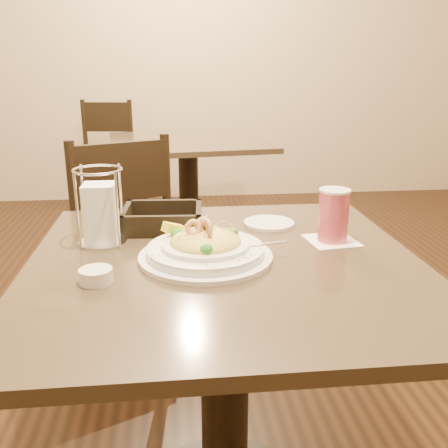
{
  "coord_description": "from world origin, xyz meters",
  "views": [
    {
      "loc": [
        -0.12,
        -1.06,
        1.18
      ],
      "look_at": [
        0.0,
        0.02,
        0.83
      ],
      "focal_mm": 40.0,
      "sensor_mm": 36.0,
      "label": 1
    }
  ],
  "objects": [
    {
      "name": "bread_basket",
      "position": [
        -0.14,
        0.25,
        0.77
      ],
      "size": [
        0.22,
        0.19,
        0.06
      ],
      "rotation": [
        0.0,
        0.0,
        -0.06
      ],
      "color": "black",
      "rests_on": "main_table"
    },
    {
      "name": "background_table",
      "position": [
        -0.01,
        1.95,
        0.51
      ],
      "size": [
        1.01,
        1.01,
        0.75
      ],
      "rotation": [
        0.0,
        0.0,
        0.13
      ],
      "color": "black",
      "rests_on": "ground"
    },
    {
      "name": "main_table",
      "position": [
        0.0,
        0.0,
        0.51
      ],
      "size": [
        0.9,
        0.9,
        0.75
      ],
      "color": "black",
      "rests_on": "ground"
    },
    {
      "name": "side_plate",
      "position": [
        0.15,
        0.25,
        0.76
      ],
      "size": [
        0.18,
        0.18,
        0.01
      ],
      "primitive_type": "cylinder",
      "rotation": [
        0.0,
        0.0,
        -0.37
      ],
      "color": "white",
      "rests_on": "main_table"
    },
    {
      "name": "butter_ramekin",
      "position": [
        -0.28,
        -0.1,
        0.77
      ],
      "size": [
        0.08,
        0.08,
        0.03
      ],
      "primitive_type": "cylinder",
      "rotation": [
        0.0,
        0.0,
        0.18
      ],
      "color": "white",
      "rests_on": "main_table"
    },
    {
      "name": "drink_glass",
      "position": [
        0.28,
        0.1,
        0.82
      ],
      "size": [
        0.13,
        0.13,
        0.14
      ],
      "rotation": [
        0.0,
        0.0,
        0.12
      ],
      "color": "white",
      "rests_on": "main_table"
    },
    {
      "name": "pasta_bowl",
      "position": [
        -0.04,
        0.01,
        0.78
      ],
      "size": [
        0.34,
        0.31,
        0.1
      ],
      "rotation": [
        0.0,
        0.0,
        -0.11
      ],
      "color": "white",
      "rests_on": "main_table"
    },
    {
      "name": "dining_chair_far",
      "position": [
        -0.58,
        3.03,
        0.5
      ],
      "size": [
        0.48,
        0.48,
        0.93
      ],
      "rotation": [
        0.0,
        0.0,
        2.99
      ],
      "color": "black",
      "rests_on": "ground"
    },
    {
      "name": "dining_chair_near",
      "position": [
        -0.36,
        0.91,
        0.5
      ],
      "size": [
        0.55,
        0.55,
        0.93
      ],
      "rotation": [
        0.0,
        0.0,
        3.56
      ],
      "color": "black",
      "rests_on": "ground"
    },
    {
      "name": "napkin_caddy",
      "position": [
        -0.29,
        0.15,
        0.83
      ],
      "size": [
        0.12,
        0.12,
        0.19
      ],
      "rotation": [
        0.0,
        0.0,
        -0.03
      ],
      "color": "silver",
      "rests_on": "main_table"
    }
  ]
}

